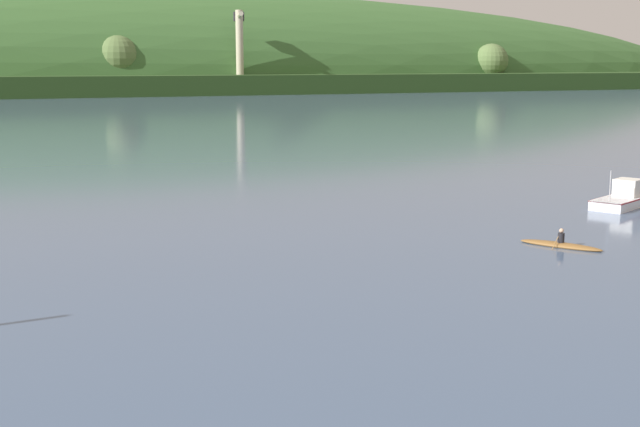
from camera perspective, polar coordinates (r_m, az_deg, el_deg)
far_shoreline_hill at (r=280.18m, az=-11.09°, el=8.03°), size 565.90×137.01×62.87m
dockside_crane at (r=247.28m, az=-5.32°, el=10.57°), size 5.73×16.90×23.21m
fishing_boat_moored at (r=56.89m, az=19.45°, el=0.78°), size 5.40×4.23×3.22m
canoe_with_paddler at (r=43.54m, az=15.62°, el=-2.01°), size 3.04×3.85×1.02m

